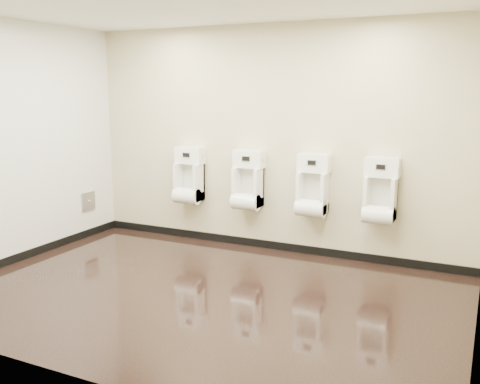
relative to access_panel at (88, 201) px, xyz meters
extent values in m
cube|color=black|center=(2.48, -1.20, -0.50)|extent=(5.00, 3.50, 0.00)
cube|color=white|center=(2.48, -1.20, 2.30)|extent=(5.00, 3.50, 0.00)
cube|color=beige|center=(2.48, 0.55, 0.90)|extent=(5.00, 0.02, 2.80)
cube|color=beige|center=(2.48, -2.95, 0.90)|extent=(5.00, 0.02, 2.80)
cube|color=beige|center=(-0.02, -1.20, 0.90)|extent=(0.02, 3.50, 2.80)
cube|color=white|center=(-0.01, -1.20, 0.90)|extent=(0.01, 3.50, 2.80)
cube|color=black|center=(2.48, 0.54, -0.45)|extent=(5.00, 0.02, 0.10)
cube|color=black|center=(-0.01, -1.20, -0.45)|extent=(0.02, 3.50, 0.10)
cube|color=#9E9EA3|center=(0.00, 0.00, 0.00)|extent=(0.03, 0.25, 0.25)
cylinder|color=silver|center=(0.02, 0.00, 0.00)|extent=(0.02, 0.04, 0.04)
cube|color=white|center=(1.37, 0.43, 0.30)|extent=(0.34, 0.25, 0.49)
cube|color=silver|center=(1.37, 0.51, 0.34)|extent=(0.26, 0.01, 0.37)
cylinder|color=white|center=(1.37, 0.36, 0.13)|extent=(0.34, 0.21, 0.21)
cube|color=white|center=(1.37, 0.46, 0.65)|extent=(0.38, 0.18, 0.21)
cube|color=black|center=(1.37, 0.36, 0.67)|extent=(0.10, 0.01, 0.05)
cube|color=silver|center=(1.37, 0.37, 0.67)|extent=(0.11, 0.01, 0.07)
cylinder|color=silver|center=(1.57, 0.46, 0.65)|extent=(0.01, 0.03, 0.03)
cube|color=white|center=(2.23, 0.43, 0.30)|extent=(0.34, 0.25, 0.49)
cube|color=silver|center=(2.23, 0.51, 0.34)|extent=(0.26, 0.01, 0.37)
cylinder|color=white|center=(2.23, 0.36, 0.13)|extent=(0.34, 0.21, 0.21)
cube|color=white|center=(2.23, 0.46, 0.65)|extent=(0.38, 0.18, 0.21)
cube|color=black|center=(2.23, 0.36, 0.67)|extent=(0.10, 0.01, 0.05)
cube|color=silver|center=(2.23, 0.37, 0.67)|extent=(0.11, 0.01, 0.07)
cylinder|color=silver|center=(2.43, 0.46, 0.65)|extent=(0.01, 0.03, 0.03)
cube|color=white|center=(3.08, 0.43, 0.30)|extent=(0.34, 0.25, 0.49)
cube|color=silver|center=(3.08, 0.51, 0.34)|extent=(0.26, 0.01, 0.37)
cylinder|color=white|center=(3.08, 0.36, 0.13)|extent=(0.34, 0.21, 0.21)
cube|color=white|center=(3.08, 0.46, 0.65)|extent=(0.38, 0.18, 0.21)
cube|color=black|center=(3.08, 0.36, 0.67)|extent=(0.10, 0.01, 0.05)
cube|color=silver|center=(3.08, 0.37, 0.67)|extent=(0.11, 0.01, 0.07)
cylinder|color=silver|center=(3.28, 0.46, 0.65)|extent=(0.01, 0.03, 0.03)
cube|color=white|center=(3.88, 0.43, 0.30)|extent=(0.34, 0.25, 0.49)
cube|color=silver|center=(3.88, 0.51, 0.34)|extent=(0.26, 0.01, 0.37)
cylinder|color=white|center=(3.88, 0.36, 0.13)|extent=(0.34, 0.21, 0.21)
cube|color=white|center=(3.88, 0.46, 0.65)|extent=(0.38, 0.18, 0.21)
cube|color=black|center=(3.88, 0.36, 0.67)|extent=(0.10, 0.01, 0.05)
cube|color=silver|center=(3.88, 0.37, 0.67)|extent=(0.11, 0.01, 0.07)
cylinder|color=silver|center=(4.08, 0.46, 0.65)|extent=(0.01, 0.03, 0.03)
camera|label=1|loc=(5.01, -5.59, 1.52)|focal=40.00mm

